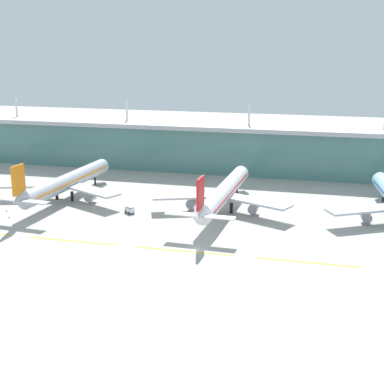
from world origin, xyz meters
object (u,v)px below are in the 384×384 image
at_px(airliner_near_middle, 66,182).
at_px(safety_cone_right_wingtip, 9,217).
at_px(safety_cone_left_wingtip, 7,211).
at_px(baggage_cart, 130,209).
at_px(airliner_center, 223,193).

bearing_deg(airliner_near_middle, safety_cone_right_wingtip, -108.19).
distance_m(safety_cone_left_wingtip, safety_cone_right_wingtip, 7.96).
relative_size(safety_cone_left_wingtip, safety_cone_right_wingtip, 1.00).
height_order(airliner_near_middle, safety_cone_left_wingtip, airliner_near_middle).
bearing_deg(safety_cone_left_wingtip, airliner_near_middle, 55.38).
xyz_separation_m(airliner_near_middle, baggage_cart, (28.48, -10.45, -5.19)).
bearing_deg(baggage_cart, airliner_near_middle, 159.86).
bearing_deg(airliner_center, safety_cone_left_wingtip, -165.49).
xyz_separation_m(safety_cone_left_wingtip, safety_cone_right_wingtip, (4.84, -6.32, 0.00)).
distance_m(baggage_cart, safety_cone_left_wingtip, 42.58).
relative_size(airliner_near_middle, airliner_center, 0.97).
bearing_deg(safety_cone_left_wingtip, safety_cone_right_wingtip, -52.58).
distance_m(airliner_near_middle, safety_cone_right_wingtip, 27.46).
bearing_deg(safety_cone_left_wingtip, baggage_cart, 11.74).
height_order(airliner_near_middle, baggage_cart, airliner_near_middle).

